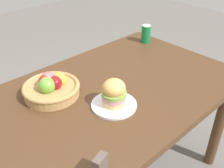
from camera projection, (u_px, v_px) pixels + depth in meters
name	position (u px, v px, depth m)	size (l,w,h in m)	color
dining_table	(113.00, 103.00, 1.48)	(1.40, 0.90, 0.75)	#4C301C
plate	(114.00, 105.00, 1.29)	(0.22, 0.22, 0.01)	white
sandwich	(114.00, 93.00, 1.25)	(0.12, 0.12, 0.13)	#E5BC75
soda_can	(146.00, 34.00, 1.90)	(0.07, 0.07, 0.13)	#147238
fruit_basket	(51.00, 87.00, 1.34)	(0.29, 0.29, 0.12)	tan
napkin_holder	(100.00, 166.00, 0.93)	(0.06, 0.03, 0.09)	#594C47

